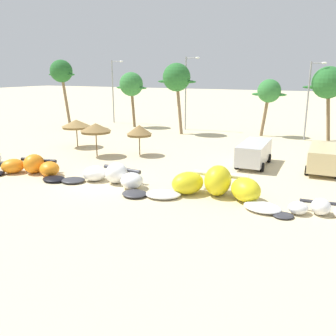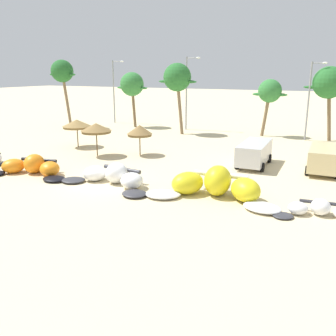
# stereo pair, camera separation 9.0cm
# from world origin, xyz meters

# --- Properties ---
(ground_plane) EXTENTS (260.00, 260.00, 0.00)m
(ground_plane) POSITION_xyz_m (0.00, 0.00, 0.00)
(ground_plane) COLOR beige
(kite_left) EXTENTS (6.88, 3.82, 1.39)m
(kite_left) POSITION_xyz_m (-5.87, -0.55, 0.53)
(kite_left) COLOR black
(kite_left) RESTS_ON ground
(kite_left_of_center) EXTENTS (7.12, 3.60, 1.36)m
(kite_left_of_center) POSITION_xyz_m (0.81, 0.03, 0.52)
(kite_left_of_center) COLOR #333338
(kite_left_of_center) RESTS_ON ground
(kite_center) EXTENTS (8.20, 4.07, 1.81)m
(kite_center) POSITION_xyz_m (7.69, 0.62, 0.69)
(kite_center) COLOR white
(kite_center) RESTS_ON ground
(kite_right_of_center) EXTENTS (4.89, 2.46, 0.87)m
(kite_right_of_center) POSITION_xyz_m (13.49, 0.14, 0.33)
(kite_right_of_center) COLOR #333338
(kite_right_of_center) RESTS_ON ground
(beach_umbrella_near_van) EXTENTS (2.79, 2.79, 2.70)m
(beach_umbrella_near_van) POSITION_xyz_m (-9.35, 8.74, 2.27)
(beach_umbrella_near_van) COLOR brown
(beach_umbrella_near_van) RESTS_ON ground
(beach_umbrella_middle) EXTENTS (2.64, 2.64, 2.90)m
(beach_umbrella_middle) POSITION_xyz_m (-5.22, 6.35, 2.47)
(beach_umbrella_middle) COLOR brown
(beach_umbrella_middle) RESTS_ON ground
(beach_umbrella_near_palms) EXTENTS (2.22, 2.22, 2.69)m
(beach_umbrella_near_palms) POSITION_xyz_m (-2.01, 8.30, 2.20)
(beach_umbrella_near_palms) COLOR brown
(beach_umbrella_near_palms) RESTS_ON ground
(parked_van) EXTENTS (2.32, 4.98, 1.84)m
(parked_van) POSITION_xyz_m (12.96, 9.66, 1.09)
(parked_van) COLOR beige
(parked_van) RESTS_ON ground
(parked_car_second) EXTENTS (2.28, 5.14, 1.84)m
(parked_car_second) POSITION_xyz_m (7.94, 9.17, 1.09)
(parked_car_second) COLOR silver
(parked_car_second) RESTS_ON ground
(palm_leftmost) EXTENTS (4.30, 2.87, 8.68)m
(palm_leftmost) POSITION_xyz_m (-19.50, 18.50, 7.11)
(palm_leftmost) COLOR #7F6647
(palm_leftmost) RESTS_ON ground
(palm_left) EXTENTS (4.63, 3.08, 7.14)m
(palm_left) POSITION_xyz_m (-11.58, 22.67, 5.52)
(palm_left) COLOR brown
(palm_left) RESTS_ON ground
(palm_left_of_gap) EXTENTS (4.84, 3.23, 8.17)m
(palm_left_of_gap) POSITION_xyz_m (-3.94, 20.26, 6.47)
(palm_left_of_gap) COLOR #7F6647
(palm_left_of_gap) RESTS_ON ground
(palm_center_left) EXTENTS (3.89, 2.59, 6.40)m
(palm_center_left) POSITION_xyz_m (6.09, 23.19, 5.00)
(palm_center_left) COLOR #7F6647
(palm_center_left) RESTS_ON ground
(palm_center_right) EXTENTS (4.99, 3.32, 7.75)m
(palm_center_right) POSITION_xyz_m (12.07, 23.22, 6.01)
(palm_center_right) COLOR brown
(palm_center_right) RESTS_ON ground
(lamppost_west) EXTENTS (1.93, 0.24, 8.71)m
(lamppost_west) POSITION_xyz_m (-15.95, 25.00, 4.90)
(lamppost_west) COLOR gray
(lamppost_west) RESTS_ON ground
(lamppost_west_center) EXTENTS (1.87, 0.24, 8.96)m
(lamppost_west_center) POSITION_xyz_m (-4.10, 23.65, 5.03)
(lamppost_west_center) COLOR gray
(lamppost_west_center) RESTS_ON ground
(lamppost_east_center) EXTENTS (1.62, 0.24, 8.20)m
(lamppost_east_center) POSITION_xyz_m (10.43, 22.43, 4.61)
(lamppost_east_center) COLOR gray
(lamppost_east_center) RESTS_ON ground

